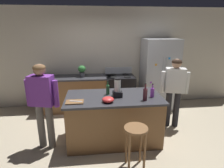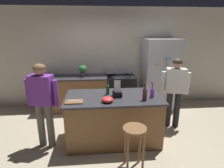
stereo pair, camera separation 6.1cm
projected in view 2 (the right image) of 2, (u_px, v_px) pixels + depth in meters
name	position (u px, v px, depth m)	size (l,w,h in m)	color
ground_plane	(113.00, 139.00, 3.68)	(14.00, 14.00, 0.00)	beige
back_wall	(107.00, 58.00, 5.15)	(8.00, 0.10, 2.70)	beige
kitchen_island	(113.00, 118.00, 3.54)	(1.79, 0.95, 0.92)	brown
back_counter_run	(79.00, 93.00, 4.95)	(2.00, 0.64, 0.92)	brown
refrigerator	(160.00, 74.00, 4.96)	(0.90, 0.73, 1.89)	#B7BABF
stove_range	(121.00, 92.00, 5.02)	(0.76, 0.65, 1.10)	black
person_by_island_left	(43.00, 99.00, 3.20)	(0.60, 0.30, 1.58)	#66605B
person_by_sink_right	(175.00, 87.00, 3.91)	(0.59, 0.31, 1.54)	#26262B
bar_stool	(134.00, 137.00, 2.76)	(0.36, 0.36, 0.72)	brown
potted_plant	(83.00, 70.00, 4.78)	(0.20, 0.20, 0.30)	#4C4C51
blender_appliance	(117.00, 89.00, 3.35)	(0.17, 0.17, 0.36)	black
bottle_wine	(145.00, 94.00, 3.18)	(0.08, 0.08, 0.32)	#471923
bottle_soda	(152.00, 92.00, 3.34)	(0.07, 0.07, 0.26)	purple
bottle_olive_oil	(108.00, 89.00, 3.49)	(0.07, 0.07, 0.28)	#2D6638
bottle_vinegar	(116.00, 89.00, 3.53)	(0.06, 0.06, 0.24)	olive
mixing_bowl	(107.00, 100.00, 3.13)	(0.21, 0.21, 0.09)	red
cutting_board	(74.00, 102.00, 3.13)	(0.30, 0.20, 0.02)	brown
chef_knife	(75.00, 101.00, 3.13)	(0.22, 0.03, 0.01)	#B7BABF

